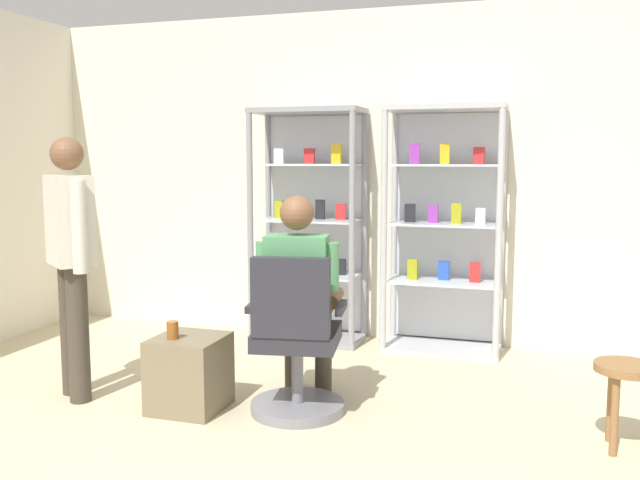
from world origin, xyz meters
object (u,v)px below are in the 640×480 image
Objects in this scene: office_chair at (296,350)px; wooden_stool at (626,382)px; seated_shopkeeper at (300,291)px; standing_customer at (71,251)px; display_cabinet_right at (444,228)px; tea_glass at (173,330)px; storage_crate at (189,373)px; display_cabinet_left at (310,224)px.

wooden_stool is at bearing 1.72° from office_chair.
standing_customer is at bearing -168.52° from seated_shopkeeper.
display_cabinet_right reaches higher than wooden_stool.
tea_glass is 0.84m from standing_customer.
tea_glass is (-0.69, -0.32, -0.22)m from seated_shopkeeper.
display_cabinet_right reaches higher than storage_crate.
display_cabinet_left is 1.47× the size of seated_shopkeeper.
tea_glass is 2.50m from wooden_stool.
seated_shopkeeper is at bearing -113.26° from display_cabinet_right.
office_chair is 0.36m from seated_shopkeeper.
tea_glass is (-0.07, -0.07, 0.27)m from storage_crate.
office_chair is at bearing 12.74° from tea_glass.
standing_customer reaches higher than office_chair.
tea_glass is at bearing -97.54° from display_cabinet_left.
standing_customer reaches higher than seated_shopkeeper.
office_chair is 0.67m from storage_crate.
display_cabinet_left is at bearing 179.95° from display_cabinet_right.
office_chair is 1.53m from standing_customer.
display_cabinet_right reaches higher than office_chair.
tea_glass is (-0.25, -1.86, -0.46)m from display_cabinet_left.
display_cabinet_right is 1.17× the size of standing_customer.
seated_shopkeeper is 0.83m from storage_crate.
display_cabinet_left is 18.01× the size of tea_glass.
display_cabinet_left is 1.17× the size of standing_customer.
standing_customer is (-1.43, -0.12, 0.54)m from office_chair.
standing_customer is (-0.96, -1.82, -0.03)m from display_cabinet_left.
display_cabinet_right is 2.34m from tea_glass.
seated_shopkeeper is at bearing -74.00° from display_cabinet_left.
tea_glass is at bearing -125.93° from display_cabinet_right.
display_cabinet_right is at bearing 66.74° from seated_shopkeeper.
storage_crate is 0.27× the size of standing_customer.
standing_customer is at bearing -176.84° from wooden_stool.
wooden_stool is at bearing 4.92° from tea_glass.
office_chair is at bearing 8.18° from storage_crate.
display_cabinet_left reaches higher than office_chair.
wooden_stool reaches higher than storage_crate.
storage_crate is at bearing -176.55° from wooden_stool.
storage_crate is (-0.18, -1.79, -0.74)m from display_cabinet_left.
office_chair reaches higher than tea_glass.
display_cabinet_right is 18.01× the size of tea_glass.
seated_shopkeeper reaches higher than tea_glass.
office_chair is at bearing -178.28° from wooden_stool.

